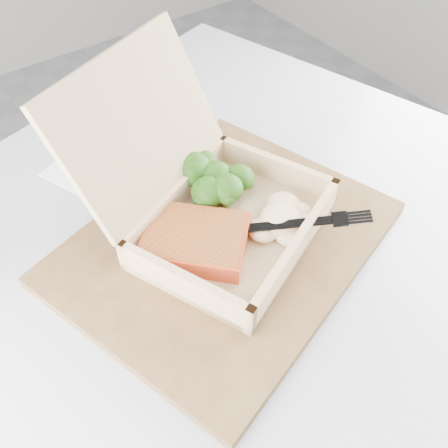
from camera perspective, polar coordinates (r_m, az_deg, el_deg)
cafe_table at (r=0.79m, az=2.36°, el=-12.76°), size 1.09×1.09×0.76m
serving_tray at (r=0.63m, az=0.05°, el=-2.16°), size 0.46×0.41×0.02m
takeout_container at (r=0.60m, az=-2.38°, el=3.44°), size 0.31×0.33×0.20m
salmon_fillet at (r=0.59m, az=-3.30°, el=-1.85°), size 0.15×0.15×0.02m
broccoli_pile at (r=0.65m, az=-0.96°, el=5.06°), size 0.11×0.11×0.04m
mashed_potatoes at (r=0.61m, az=6.52°, el=0.57°), size 0.09×0.07×0.03m
plastic_fork at (r=0.59m, az=4.99°, el=-0.04°), size 0.14×0.11×0.02m
receipt at (r=0.74m, az=-14.37°, el=5.16°), size 0.13×0.17×0.00m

